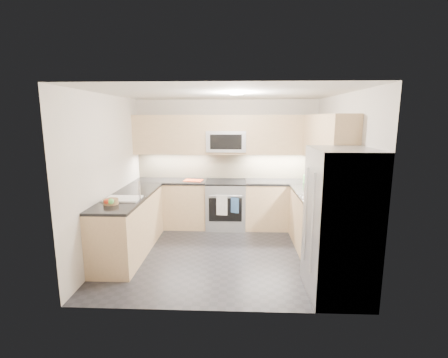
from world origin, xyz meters
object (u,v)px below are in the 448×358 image
fruit_basket (111,202)px  refrigerator (340,224)px  gas_range (226,205)px  utensil_bowl (310,179)px  cutting_board (193,180)px  microwave (226,141)px

fruit_basket → refrigerator: bearing=-11.6°
gas_range → refrigerator: bearing=-59.1°
gas_range → refrigerator: 2.86m
utensil_bowl → fruit_basket: utensil_bowl is taller
cutting_board → fruit_basket: 2.02m
gas_range → microwave: (0.00, 0.12, 1.24)m
refrigerator → cutting_board: (-2.09, 2.41, 0.05)m
microwave → fruit_basket: size_ratio=3.64×
gas_range → refrigerator: refrigerator is taller
gas_range → utensil_bowl: (1.59, -0.12, 0.56)m
microwave → fruit_basket: bearing=-129.1°
utensil_bowl → cutting_board: size_ratio=0.72×
cutting_board → fruit_basket: bearing=-117.4°
fruit_basket → cutting_board: bearing=62.6°
refrigerator → fruit_basket: 3.08m
utensil_bowl → fruit_basket: (-3.16, -1.68, -0.03)m
gas_range → utensil_bowl: 1.69m
microwave → cutting_board: microwave is taller
utensil_bowl → fruit_basket: size_ratio=1.21×
utensil_bowl → cutting_board: bearing=177.2°
microwave → gas_range: bearing=-90.0°
microwave → refrigerator: size_ratio=0.42×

